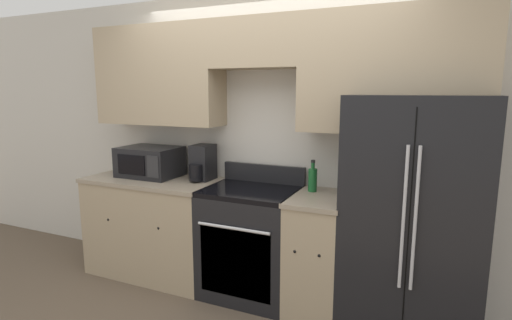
{
  "coord_description": "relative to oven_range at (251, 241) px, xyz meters",
  "views": [
    {
      "loc": [
        1.32,
        -2.64,
        1.75
      ],
      "look_at": [
        0.0,
        0.31,
        1.19
      ],
      "focal_mm": 28.0,
      "sensor_mm": 36.0,
      "label": 1
    }
  ],
  "objects": [
    {
      "name": "microwave",
      "position": [
        -1.1,
        0.07,
        0.6
      ],
      "size": [
        0.56,
        0.42,
        0.28
      ],
      "color": "black",
      "rests_on": "lower_cabinets_left"
    },
    {
      "name": "refrigerator",
      "position": [
        1.27,
        0.05,
        0.39
      ],
      "size": [
        0.94,
        0.74,
        1.72
      ],
      "color": "black",
      "rests_on": "ground_plane"
    },
    {
      "name": "lower_cabinets_right",
      "position": [
        0.59,
        0.0,
        -0.0
      ],
      "size": [
        0.43,
        0.64,
        0.94
      ],
      "color": "tan",
      "rests_on": "ground_plane"
    },
    {
      "name": "oven_range",
      "position": [
        0.0,
        0.0,
        0.0
      ],
      "size": [
        0.77,
        0.65,
        1.1
      ],
      "color": "black",
      "rests_on": "ground_plane"
    },
    {
      "name": "lower_cabinets_left",
      "position": [
        -1.01,
        0.0,
        -0.0
      ],
      "size": [
        1.28,
        0.64,
        0.94
      ],
      "color": "tan",
      "rests_on": "ground_plane"
    },
    {
      "name": "ground_plane",
      "position": [
        0.05,
        -0.31,
        -0.47
      ],
      "size": [
        12.0,
        12.0,
        0.0
      ],
      "primitive_type": "plane",
      "color": "brown"
    },
    {
      "name": "coffee_maker",
      "position": [
        -0.55,
        0.13,
        0.62
      ],
      "size": [
        0.17,
        0.29,
        0.32
      ],
      "color": "black",
      "rests_on": "lower_cabinets_left"
    },
    {
      "name": "wall_back",
      "position": [
        0.05,
        0.27,
        1.08
      ],
      "size": [
        8.0,
        0.39,
        2.6
      ],
      "color": "beige",
      "rests_on": "ground_plane"
    },
    {
      "name": "bottle",
      "position": [
        0.49,
        0.14,
        0.57
      ],
      "size": [
        0.07,
        0.07,
        0.26
      ],
      "color": "#195928",
      "rests_on": "lower_cabinets_right"
    }
  ]
}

